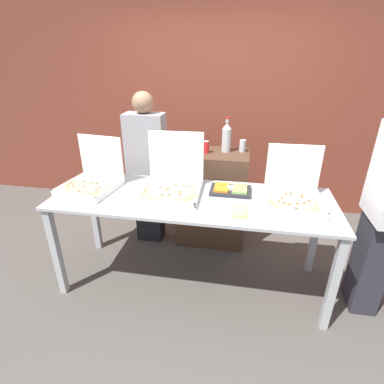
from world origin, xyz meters
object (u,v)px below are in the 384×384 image
veggie_tray (231,190)px  soda_bottle (227,137)px  paper_plate_front_right (240,213)px  soda_can_colored (206,147)px  pizza_box_far_right (92,180)px  pizza_box_near_left (293,194)px  person_guest_plaid (147,168)px  pizza_box_near_right (172,183)px  soda_can_silver (243,146)px

veggie_tray → soda_bottle: soda_bottle is taller
veggie_tray → soda_bottle: size_ratio=0.99×
paper_plate_front_right → soda_bottle: bearing=100.3°
paper_plate_front_right → veggie_tray: (-0.09, 0.38, 0.01)m
soda_can_colored → soda_bottle: bearing=23.9°
pizza_box_far_right → soda_can_colored: size_ratio=4.09×
paper_plate_front_right → soda_bottle: 1.09m
pizza_box_near_left → veggie_tray: 0.51m
person_guest_plaid → pizza_box_far_right: bearing=63.7°
soda_can_colored → pizza_box_near_left: bearing=-40.0°
paper_plate_front_right → veggie_tray: 0.39m
person_guest_plaid → pizza_box_near_left: bearing=157.3°
pizza_box_near_left → pizza_box_far_right: same height
pizza_box_near_right → person_guest_plaid: size_ratio=0.31×
pizza_box_near_left → person_guest_plaid: size_ratio=0.28×
pizza_box_near_right → person_guest_plaid: (-0.41, 0.56, -0.10)m
pizza_box_near_left → soda_bottle: size_ratio=1.31×
pizza_box_near_left → person_guest_plaid: 1.53m
veggie_tray → soda_can_colored: bearing=117.5°
pizza_box_near_right → soda_can_silver: 0.95m
soda_bottle → person_guest_plaid: person_guest_plaid is taller
pizza_box_near_left → pizza_box_far_right: (-1.71, -0.02, 0.00)m
pizza_box_far_right → veggie_tray: (1.21, 0.12, -0.05)m
soda_can_colored → person_guest_plaid: 0.66m
soda_can_silver → pizza_box_near_right: bearing=-126.8°
soda_can_silver → pizza_box_near_left: bearing=-61.1°
paper_plate_front_right → person_guest_plaid: person_guest_plaid is taller
soda_bottle → soda_can_colored: (-0.20, -0.09, -0.09)m
soda_can_silver → veggie_tray: bearing=-96.0°
pizza_box_near_right → veggie_tray: (0.49, 0.08, -0.06)m
soda_bottle → soda_can_colored: 0.23m
pizza_box_near_left → veggie_tray: bearing=167.3°
veggie_tray → soda_can_colored: soda_can_colored is taller
pizza_box_near_right → pizza_box_near_left: bearing=-3.1°
veggie_tray → person_guest_plaid: person_guest_plaid is taller
pizza_box_far_right → soda_can_silver: pizza_box_far_right is taller
soda_bottle → soda_can_silver: soda_bottle is taller
pizza_box_near_right → pizza_box_near_left: pizza_box_near_right is taller
paper_plate_front_right → soda_can_colored: bearing=112.2°
soda_bottle → soda_can_colored: soda_bottle is taller
pizza_box_near_left → paper_plate_front_right: pizza_box_near_left is taller
pizza_box_near_left → pizza_box_far_right: 1.71m
pizza_box_near_right → paper_plate_front_right: (0.59, -0.30, -0.07)m
paper_plate_front_right → veggie_tray: veggie_tray is taller
soda_can_colored → paper_plate_front_right: bearing=-67.8°
veggie_tray → pizza_box_near_right: bearing=-171.0°
soda_bottle → person_guest_plaid: 0.89m
paper_plate_front_right → soda_can_silver: size_ratio=2.04×
soda_can_colored → person_guest_plaid: person_guest_plaid is taller
pizza_box_near_left → soda_can_silver: 0.90m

